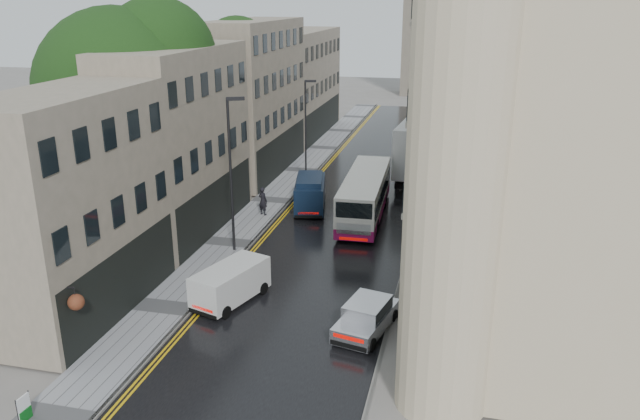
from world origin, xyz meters
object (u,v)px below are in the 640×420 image
at_px(cream_bus, 341,209).
at_px(lamp_post_far, 306,131).
at_px(white_van, 197,291).
at_px(navy_van, 295,199).
at_px(silver_hatchback, 337,326).
at_px(tree_near, 123,120).
at_px(white_lorry, 398,156).
at_px(pedestrian, 263,201).
at_px(estate_sign, 24,408).
at_px(lamp_post_near, 231,177).
at_px(tree_far, 213,99).

bearing_deg(cream_bus, lamp_post_far, 113.47).
bearing_deg(white_van, lamp_post_far, 109.25).
bearing_deg(navy_van, white_van, -105.71).
distance_m(silver_hatchback, lamp_post_far, 24.45).
relative_size(tree_near, white_lorry, 1.54).
relative_size(white_van, pedestrian, 2.15).
height_order(lamp_post_far, estate_sign, lamp_post_far).
bearing_deg(navy_van, lamp_post_far, 88.44).
distance_m(white_van, lamp_post_far, 21.97).
xyz_separation_m(pedestrian, estate_sign, (-1.27, -22.05, -0.47)).
xyz_separation_m(cream_bus, lamp_post_near, (-5.29, -4.64, 3.00)).
distance_m(cream_bus, silver_hatchback, 13.22).
relative_size(tree_near, navy_van, 2.90).
xyz_separation_m(silver_hatchback, lamp_post_far, (-7.30, 23.11, 3.24)).
xyz_separation_m(silver_hatchback, white_van, (-6.86, 1.35, 0.19)).
bearing_deg(estate_sign, navy_van, 86.66).
xyz_separation_m(white_van, navy_van, (1.01, 13.43, 0.30)).
height_order(white_lorry, lamp_post_near, lamp_post_near).
height_order(white_van, pedestrian, pedestrian).
bearing_deg(navy_van, cream_bus, -39.28).
distance_m(cream_bus, lamp_post_far, 11.53).
relative_size(silver_hatchback, pedestrian, 2.05).
relative_size(tree_near, lamp_post_far, 1.80).
distance_m(navy_van, lamp_post_far, 8.88).
bearing_deg(estate_sign, silver_hatchback, 44.68).
distance_m(silver_hatchback, navy_van, 15.91).
bearing_deg(pedestrian, silver_hatchback, 141.89).
distance_m(tree_near, pedestrian, 10.15).
height_order(tree_far, pedestrian, tree_far).
bearing_deg(lamp_post_near, navy_van, 49.03).
bearing_deg(silver_hatchback, white_lorry, 103.02).
xyz_separation_m(lamp_post_near, estate_sign, (-1.55, -15.93, -3.84)).
bearing_deg(silver_hatchback, tree_near, 158.73).
bearing_deg(white_van, white_lorry, 91.04).
distance_m(tree_far, navy_van, 13.20).
distance_m(tree_near, lamp_post_far, 15.38).
bearing_deg(white_van, estate_sign, -86.94).
height_order(silver_hatchback, navy_van, navy_van).
xyz_separation_m(white_van, estate_sign, (-2.40, -8.95, -0.35)).
bearing_deg(lamp_post_far, tree_near, -135.02).
relative_size(tree_near, cream_bus, 1.33).
xyz_separation_m(cream_bus, lamp_post_far, (-4.87, 10.13, 2.55)).
bearing_deg(tree_far, silver_hatchback, -57.49).
bearing_deg(lamp_post_near, tree_far, 90.54).
bearing_deg(pedestrian, white_lorry, -108.67).
bearing_deg(lamp_post_near, tree_near, 141.16).
relative_size(tree_far, navy_van, 2.60).
bearing_deg(navy_van, silver_hatchback, -79.83).
distance_m(cream_bus, navy_van, 3.88).
bearing_deg(cream_bus, pedestrian, 162.87).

